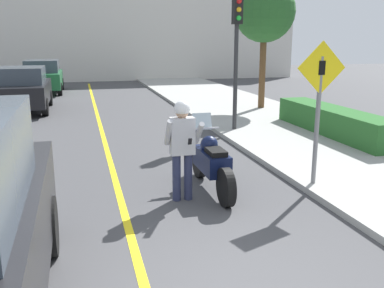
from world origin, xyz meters
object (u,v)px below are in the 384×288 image
Objects in this scene: crossing_sign at (319,100)px; traffic_light at (237,38)px; motorcycle at (211,163)px; parked_car_black at (23,89)px; person_biker at (182,140)px; parked_car_green at (43,76)px; street_tree at (265,12)px.

crossing_sign is 0.68× the size of traffic_light.
motorcycle is 11.15m from parked_car_black.
person_biker is 5.84m from traffic_light.
person_biker is at bearing -78.55° from parked_car_green.
traffic_light is 8.80m from parked_car_black.
street_tree is at bearing 58.80° from person_biker.
parked_car_black is at bearing 166.57° from street_tree.
street_tree is at bearing 56.32° from traffic_light.
crossing_sign is at bearing -13.03° from motorcycle.
street_tree reaches higher than parked_car_black.
person_biker is at bearing -119.25° from traffic_light.
traffic_light is at bearing -123.68° from street_tree.
parked_car_black reaches higher than motorcycle.
crossing_sign reaches higher than person_biker.
parked_car_black is 5.99m from parked_car_green.
street_tree is (2.43, 3.65, 0.95)m from traffic_light.
parked_car_green is at bearing 117.49° from traffic_light.
street_tree is 1.12× the size of parked_car_green.
street_tree is 9.49m from parked_car_black.
crossing_sign reaches higher than parked_car_black.
parked_car_green is (-3.98, 16.27, 0.34)m from motorcycle.
traffic_light is (2.74, 4.89, 1.67)m from person_biker.
person_biker is 10.31m from street_tree.
motorcycle is 0.89× the size of crossing_sign.
parked_car_green reaches higher than motorcycle.
crossing_sign is 0.54× the size of street_tree.
street_tree is at bearing -13.43° from parked_car_black.
crossing_sign is (1.82, -0.42, 1.12)m from motorcycle.
motorcycle is 5.47m from traffic_light.
motorcycle is 1.32× the size of person_biker.
crossing_sign is 0.60× the size of parked_car_green.
street_tree is at bearing -43.45° from parked_car_green.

